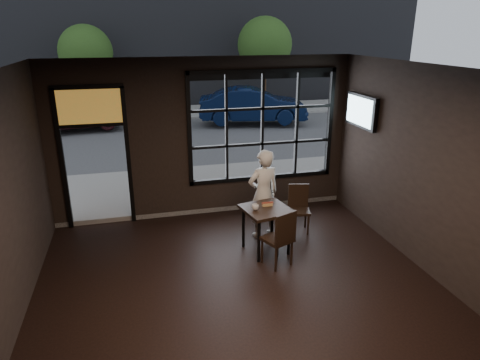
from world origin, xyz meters
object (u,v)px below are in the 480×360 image
object	(u,v)px
chair_near	(277,237)
navy_car	(253,105)
man	(263,194)
cafe_table	(266,229)

from	to	relation	value
chair_near	navy_car	bearing A→B (deg)	-126.34
chair_near	navy_car	size ratio (longest dim) A/B	0.23
chair_near	man	bearing A→B (deg)	-116.98
cafe_table	man	distance (m)	0.73
chair_near	navy_car	xyz separation A→B (m)	(2.58, 10.56, 0.31)
chair_near	man	distance (m)	1.11
cafe_table	man	bearing A→B (deg)	66.56
man	navy_car	world-z (taller)	man
navy_car	man	bearing A→B (deg)	176.60
navy_car	cafe_table	bearing A→B (deg)	176.76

